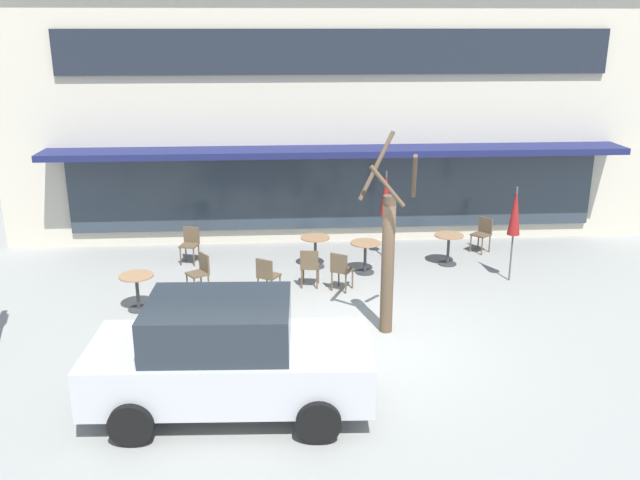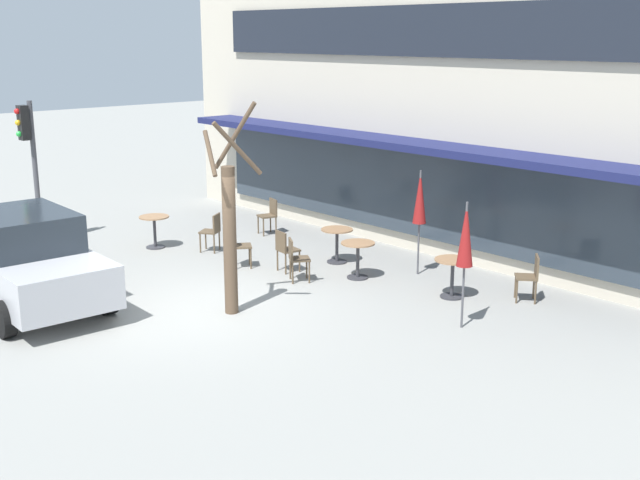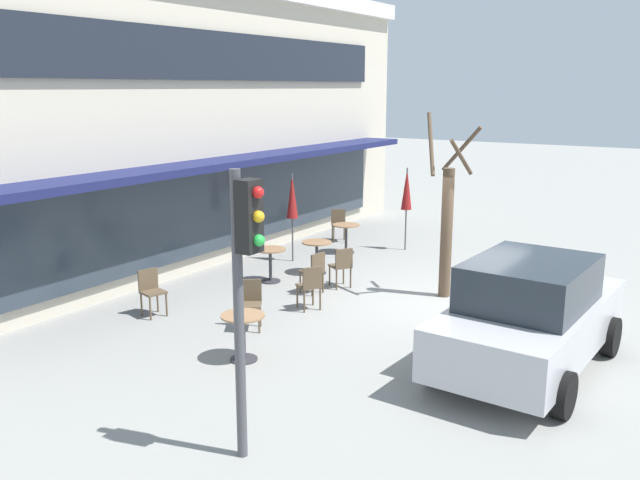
# 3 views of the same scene
# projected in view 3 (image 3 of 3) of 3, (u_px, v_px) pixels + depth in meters

# --- Properties ---
(ground_plane) EXTENTS (80.00, 80.00, 0.00)m
(ground_plane) POSITION_uv_depth(u_px,v_px,m) (450.00, 304.00, 13.56)
(ground_plane) COLOR gray
(building_facade) EXTENTS (17.29, 9.10, 6.88)m
(building_facade) POSITION_uv_depth(u_px,v_px,m) (105.00, 118.00, 18.07)
(building_facade) COLOR beige
(building_facade) RESTS_ON ground
(cafe_table_near_wall) EXTENTS (0.70, 0.70, 0.76)m
(cafe_table_near_wall) POSITION_uv_depth(u_px,v_px,m) (317.00, 252.00, 15.69)
(cafe_table_near_wall) COLOR #333338
(cafe_table_near_wall) RESTS_ON ground
(cafe_table_streetside) EXTENTS (0.70, 0.70, 0.76)m
(cafe_table_streetside) POSITION_uv_depth(u_px,v_px,m) (346.00, 234.00, 17.65)
(cafe_table_streetside) COLOR #333338
(cafe_table_streetside) RESTS_ON ground
(cafe_table_by_tree) EXTENTS (0.70, 0.70, 0.76)m
(cafe_table_by_tree) POSITION_uv_depth(u_px,v_px,m) (243.00, 329.00, 10.69)
(cafe_table_by_tree) COLOR #333338
(cafe_table_by_tree) RESTS_ON ground
(cafe_table_mid_patio) EXTENTS (0.70, 0.70, 0.76)m
(cafe_table_mid_patio) POSITION_uv_depth(u_px,v_px,m) (270.00, 259.00, 15.02)
(cafe_table_mid_patio) COLOR #333338
(cafe_table_mid_patio) RESTS_ON ground
(patio_umbrella_green_folded) EXTENTS (0.28, 0.28, 2.20)m
(patio_umbrella_green_folded) POSITION_uv_depth(u_px,v_px,m) (407.00, 189.00, 17.73)
(patio_umbrella_green_folded) COLOR #4C4C51
(patio_umbrella_green_folded) RESTS_ON ground
(patio_umbrella_cream_folded) EXTENTS (0.28, 0.28, 2.20)m
(patio_umbrella_cream_folded) POSITION_uv_depth(u_px,v_px,m) (292.00, 197.00, 16.57)
(patio_umbrella_cream_folded) COLOR #4C4C51
(patio_umbrella_cream_folded) RESTS_ON ground
(cafe_chair_0) EXTENTS (0.56, 0.56, 0.89)m
(cafe_chair_0) POSITION_uv_depth(u_px,v_px,m) (339.00, 222.00, 19.05)
(cafe_chair_0) COLOR brown
(cafe_chair_0) RESTS_ON ground
(cafe_chair_1) EXTENTS (0.56, 0.56, 0.89)m
(cafe_chair_1) POSITION_uv_depth(u_px,v_px,m) (250.00, 301.00, 12.10)
(cafe_chair_1) COLOR brown
(cafe_chair_1) RESTS_ON ground
(cafe_chair_2) EXTENTS (0.55, 0.55, 0.89)m
(cafe_chair_2) POSITION_uv_depth(u_px,v_px,m) (310.00, 284.00, 13.11)
(cafe_chair_2) COLOR brown
(cafe_chair_2) RESTS_ON ground
(cafe_chair_3) EXTENTS (0.49, 0.49, 0.89)m
(cafe_chair_3) POSITION_uv_depth(u_px,v_px,m) (151.00, 289.00, 12.81)
(cafe_chair_3) COLOR brown
(cafe_chair_3) RESTS_ON ground
(cafe_chair_4) EXTENTS (0.46, 0.46, 0.89)m
(cafe_chair_4) POSITION_uv_depth(u_px,v_px,m) (314.00, 269.00, 14.16)
(cafe_chair_4) COLOR brown
(cafe_chair_4) RESTS_ON ground
(cafe_chair_5) EXTENTS (0.55, 0.55, 0.89)m
(cafe_chair_5) POSITION_uv_depth(u_px,v_px,m) (342.00, 264.00, 14.56)
(cafe_chair_5) COLOR brown
(cafe_chair_5) RESTS_ON ground
(parked_sedan) EXTENTS (4.28, 2.17, 1.76)m
(parked_sedan) POSITION_uv_depth(u_px,v_px,m) (530.00, 315.00, 10.25)
(parked_sedan) COLOR #B7B7BC
(parked_sedan) RESTS_ON ground
(street_tree) EXTENTS (1.12, 1.11, 3.76)m
(street_tree) POSITION_uv_depth(u_px,v_px,m) (447.00, 223.00, 13.77)
(street_tree) COLOR brown
(street_tree) RESTS_ON ground
(traffic_light_pole) EXTENTS (0.26, 0.44, 3.40)m
(traffic_light_pole) POSITION_uv_depth(u_px,v_px,m) (244.00, 269.00, 7.45)
(traffic_light_pole) COLOR #47474C
(traffic_light_pole) RESTS_ON ground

